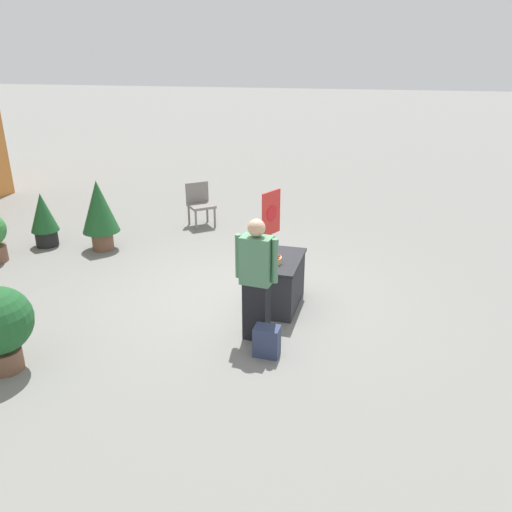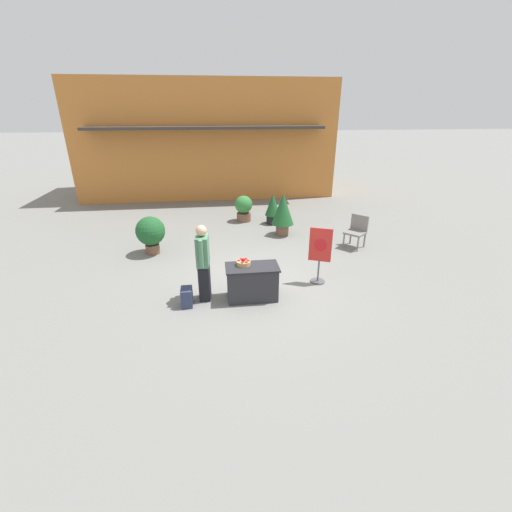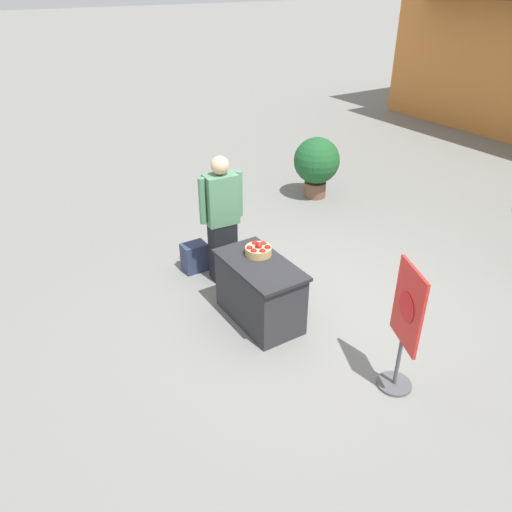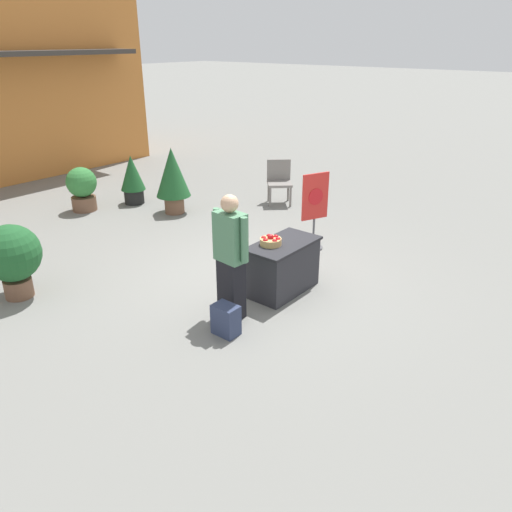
% 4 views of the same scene
% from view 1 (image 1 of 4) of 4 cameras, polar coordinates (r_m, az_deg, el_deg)
% --- Properties ---
extents(ground_plane, '(120.00, 120.00, 0.00)m').
position_cam_1_polar(ground_plane, '(8.29, -1.50, -4.94)').
color(ground_plane, slate).
extents(display_table, '(1.19, 0.64, 0.80)m').
position_cam_1_polar(display_table, '(7.94, 2.71, -3.02)').
color(display_table, '#2D2D33').
rests_on(display_table, ground_plane).
extents(apple_basket, '(0.32, 0.32, 0.16)m').
position_cam_1_polar(apple_basket, '(7.62, 1.76, -0.33)').
color(apple_basket, tan).
rests_on(apple_basket, display_table).
extents(person_visitor, '(0.30, 0.61, 1.77)m').
position_cam_1_polar(person_visitor, '(6.80, 0.05, -2.69)').
color(person_visitor, black).
rests_on(person_visitor, ground_plane).
extents(backpack, '(0.24, 0.34, 0.42)m').
position_cam_1_polar(backpack, '(6.74, 1.25, -9.70)').
color(backpack, '#2D3856').
rests_on(backpack, ground_plane).
extents(poster_board, '(0.51, 0.36, 1.42)m').
position_cam_1_polar(poster_board, '(9.49, 1.73, 3.58)').
color(poster_board, '#4C4C51').
rests_on(poster_board, ground_plane).
extents(patio_chair, '(0.78, 0.78, 1.00)m').
position_cam_1_polar(patio_chair, '(11.88, -6.46, 6.21)').
color(patio_chair, gray).
rests_on(patio_chair, ground_plane).
extents(potted_plant_far_right, '(0.57, 0.57, 1.14)m').
position_cam_1_polar(potted_plant_far_right, '(11.32, -23.11, 4.04)').
color(potted_plant_far_right, black).
rests_on(potted_plant_far_right, ground_plane).
extents(potted_plant_near_left, '(0.75, 0.75, 1.45)m').
position_cam_1_polar(potted_plant_near_left, '(10.64, -17.49, 5.02)').
color(potted_plant_near_left, brown).
rests_on(potted_plant_near_left, ground_plane).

